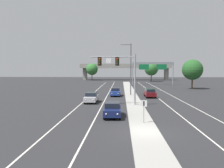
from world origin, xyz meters
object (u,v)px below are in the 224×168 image
Objects in this scene: overhead_signal_mast at (121,69)px; tree_far_right_a at (192,70)px; highway_sign_gantry at (153,66)px; car_oncoming_navy at (112,109)px; street_lamp_median at (130,66)px; tree_far_left_c at (92,69)px; tree_far_right_b at (151,69)px; car_oncoming_silver at (91,97)px; car_oncoming_blue at (116,92)px; car_receding_darkred at (150,93)px; median_sign_post at (144,108)px.

overhead_signal_mast is 33.89m from tree_far_right_a.
car_oncoming_navy is at bearing -102.60° from highway_sign_gantry.
overhead_signal_mast is 12.66m from street_lamp_median.
tree_far_left_c is 28.02m from tree_far_right_b.
car_oncoming_silver is (-3.70, 10.48, 0.00)m from car_oncoming_navy.
car_oncoming_blue is (3.58, 8.94, 0.00)m from car_oncoming_silver.
tree_far_right_a is (8.40, -13.95, -1.12)m from highway_sign_gantry.
car_oncoming_navy is 81.91m from tree_far_left_c.
car_receding_darkred is at bearing -126.01° from tree_far_right_a.
car_oncoming_blue is 52.55m from tree_far_right_b.
car_oncoming_silver is at bearing -82.82° from tree_far_left_c.
overhead_signal_mast is 1.60× the size of car_receding_darkred.
highway_sign_gantry reaches higher than overhead_signal_mast.
tree_far_right_b is (10.69, 50.03, -0.45)m from street_lamp_median.
highway_sign_gantry is 1.62× the size of tree_far_right_b.
car_oncoming_blue is at bearing -78.55° from tree_far_left_c.
highway_sign_gantry reaches higher than median_sign_post.
tree_far_left_c reaches higher than overhead_signal_mast.
car_oncoming_blue is at bearing -104.84° from tree_far_right_b.
median_sign_post is at bearing -82.01° from car_oncoming_blue.
car_receding_darkred is (9.96, 7.07, 0.00)m from car_oncoming_silver.
tree_far_left_c reaches higher than car_oncoming_navy.
car_oncoming_blue is 32.76m from highway_sign_gantry.
overhead_signal_mast is 74.59m from tree_far_left_c.
median_sign_post is at bearing -112.71° from tree_far_right_a.
tree_far_right_a is (18.62, 28.32, -0.25)m from overhead_signal_mast.
tree_far_right_a is at bearing 43.01° from street_lamp_median.
car_oncoming_silver is 42.28m from highway_sign_gantry.
overhead_signal_mast is 3.27× the size of median_sign_post.
street_lamp_median is at bearing 82.59° from car_oncoming_navy.
tree_far_right_b is 34.81m from tree_far_right_a.
car_receding_darkred is 22.93m from tree_far_right_a.
highway_sign_gantry is at bearing 81.43° from median_sign_post.
street_lamp_median reaches higher than car_oncoming_silver.
car_receding_darkred is 53.14m from tree_far_right_b.
car_oncoming_silver is at bearing 146.72° from overhead_signal_mast.
car_oncoming_silver is (-4.60, 3.02, -4.47)m from overhead_signal_mast.
street_lamp_median is at bearing -76.01° from tree_far_left_c.
street_lamp_median reaches higher than tree_far_right_b.
tree_far_right_a is (13.25, 18.23, 4.22)m from car_receding_darkred.
car_receding_darkred is (3.17, 21.02, -0.77)m from median_sign_post.
overhead_signal_mast is 0.54× the size of highway_sign_gantry.
tree_far_left_c is (-12.56, 80.83, 4.25)m from car_oncoming_navy.
tree_far_right_b is (2.18, 20.30, -0.82)m from highway_sign_gantry.
highway_sign_gantry is 39.11m from tree_far_left_c.
car_receding_darkred is 0.55× the size of tree_far_right_b.
car_oncoming_blue is 25.90m from tree_far_right_a.
overhead_signal_mast is 11.75m from median_sign_post.
highway_sign_gantry is at bearing -96.13° from tree_far_right_b.
car_oncoming_blue is at bearing 68.18° from car_oncoming_silver.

